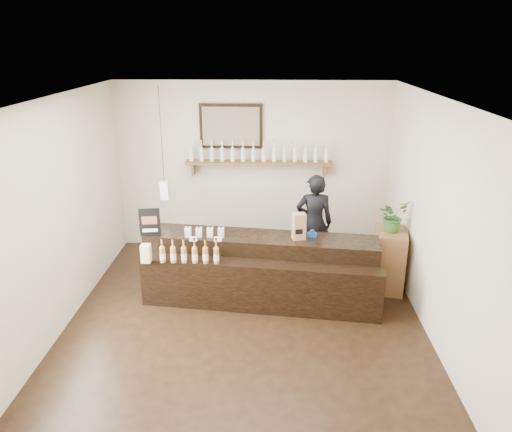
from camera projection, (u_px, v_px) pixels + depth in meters
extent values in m
plane|color=black|center=(245.00, 320.00, 6.42)|extent=(5.00, 5.00, 0.00)
plane|color=beige|center=(253.00, 167.00, 8.30)|extent=(4.50, 0.00, 4.50)
plane|color=beige|center=(225.00, 336.00, 3.60)|extent=(4.50, 0.00, 4.50)
plane|color=beige|center=(59.00, 216.00, 6.02)|extent=(0.00, 5.00, 5.00)
plane|color=beige|center=(435.00, 220.00, 5.88)|extent=(0.00, 5.00, 5.00)
plane|color=white|center=(243.00, 98.00, 5.48)|extent=(5.00, 5.00, 0.00)
cube|color=brown|center=(259.00, 163.00, 8.14)|extent=(2.40, 0.25, 0.04)
cube|color=brown|center=(193.00, 169.00, 8.24)|extent=(0.04, 0.20, 0.20)
cube|color=brown|center=(324.00, 170.00, 8.18)|extent=(0.04, 0.20, 0.20)
cube|color=black|center=(231.00, 126.00, 8.05)|extent=(1.02, 0.04, 0.72)
cube|color=#43382B|center=(231.00, 126.00, 8.03)|extent=(0.92, 0.01, 0.62)
cube|color=white|center=(165.00, 190.00, 7.55)|extent=(0.12, 0.12, 0.28)
cylinder|color=black|center=(161.00, 135.00, 7.26)|extent=(0.01, 0.01, 1.41)
cylinder|color=silver|center=(191.00, 155.00, 8.14)|extent=(0.07, 0.07, 0.20)
cone|color=silver|center=(191.00, 147.00, 8.09)|extent=(0.07, 0.07, 0.05)
cylinder|color=silver|center=(191.00, 144.00, 8.07)|extent=(0.02, 0.02, 0.07)
cylinder|color=gold|center=(191.00, 141.00, 8.06)|extent=(0.03, 0.03, 0.02)
cylinder|color=white|center=(191.00, 156.00, 8.14)|extent=(0.07, 0.07, 0.09)
cylinder|color=silver|center=(202.00, 155.00, 8.13)|extent=(0.07, 0.07, 0.20)
cone|color=silver|center=(201.00, 147.00, 8.09)|extent=(0.07, 0.07, 0.05)
cylinder|color=silver|center=(201.00, 144.00, 8.07)|extent=(0.02, 0.02, 0.07)
cylinder|color=gold|center=(201.00, 141.00, 8.05)|extent=(0.03, 0.03, 0.02)
cylinder|color=white|center=(202.00, 156.00, 8.14)|extent=(0.07, 0.07, 0.09)
cylinder|color=silver|center=(212.00, 155.00, 8.12)|extent=(0.07, 0.07, 0.20)
cone|color=silver|center=(212.00, 147.00, 8.08)|extent=(0.07, 0.07, 0.05)
cylinder|color=silver|center=(212.00, 144.00, 8.06)|extent=(0.02, 0.02, 0.07)
cylinder|color=gold|center=(212.00, 141.00, 8.05)|extent=(0.03, 0.03, 0.02)
cylinder|color=white|center=(212.00, 156.00, 8.13)|extent=(0.07, 0.07, 0.09)
cylinder|color=silver|center=(222.00, 155.00, 8.12)|extent=(0.07, 0.07, 0.20)
cone|color=silver|center=(222.00, 148.00, 8.08)|extent=(0.07, 0.07, 0.05)
cylinder|color=silver|center=(222.00, 144.00, 8.06)|extent=(0.02, 0.02, 0.07)
cylinder|color=gold|center=(222.00, 141.00, 8.04)|extent=(0.03, 0.03, 0.02)
cylinder|color=white|center=(222.00, 156.00, 8.13)|extent=(0.07, 0.07, 0.09)
cylinder|color=silver|center=(233.00, 155.00, 8.11)|extent=(0.07, 0.07, 0.20)
cone|color=silver|center=(233.00, 148.00, 8.07)|extent=(0.07, 0.07, 0.05)
cylinder|color=silver|center=(232.00, 144.00, 8.05)|extent=(0.02, 0.02, 0.07)
cylinder|color=gold|center=(232.00, 141.00, 8.03)|extent=(0.03, 0.03, 0.02)
cylinder|color=white|center=(233.00, 157.00, 8.12)|extent=(0.07, 0.07, 0.09)
cylinder|color=silver|center=(243.00, 155.00, 8.11)|extent=(0.07, 0.07, 0.20)
cone|color=silver|center=(243.00, 148.00, 8.07)|extent=(0.07, 0.07, 0.05)
cylinder|color=silver|center=(243.00, 144.00, 8.05)|extent=(0.02, 0.02, 0.07)
cylinder|color=gold|center=(243.00, 141.00, 8.03)|extent=(0.03, 0.03, 0.02)
cylinder|color=white|center=(243.00, 157.00, 8.12)|extent=(0.07, 0.07, 0.09)
cylinder|color=silver|center=(253.00, 155.00, 8.10)|extent=(0.07, 0.07, 0.20)
cone|color=silver|center=(253.00, 148.00, 8.06)|extent=(0.07, 0.07, 0.05)
cylinder|color=silver|center=(253.00, 144.00, 8.04)|extent=(0.02, 0.02, 0.07)
cylinder|color=gold|center=(253.00, 141.00, 8.02)|extent=(0.03, 0.03, 0.02)
cylinder|color=white|center=(253.00, 157.00, 8.11)|extent=(0.07, 0.07, 0.09)
cylinder|color=silver|center=(264.00, 156.00, 8.10)|extent=(0.07, 0.07, 0.20)
cone|color=silver|center=(264.00, 148.00, 8.05)|extent=(0.07, 0.07, 0.05)
cylinder|color=silver|center=(264.00, 144.00, 8.03)|extent=(0.02, 0.02, 0.07)
cylinder|color=gold|center=(264.00, 141.00, 8.02)|extent=(0.03, 0.03, 0.02)
cylinder|color=white|center=(264.00, 157.00, 8.10)|extent=(0.07, 0.07, 0.09)
cylinder|color=silver|center=(274.00, 156.00, 8.09)|extent=(0.07, 0.07, 0.20)
cone|color=silver|center=(274.00, 148.00, 8.05)|extent=(0.07, 0.07, 0.05)
cylinder|color=silver|center=(274.00, 144.00, 8.03)|extent=(0.02, 0.02, 0.07)
cylinder|color=gold|center=(274.00, 141.00, 8.01)|extent=(0.03, 0.03, 0.02)
cylinder|color=white|center=(274.00, 157.00, 8.10)|extent=(0.07, 0.07, 0.09)
cylinder|color=silver|center=(285.00, 156.00, 8.09)|extent=(0.07, 0.07, 0.20)
cone|color=silver|center=(285.00, 148.00, 8.04)|extent=(0.07, 0.07, 0.05)
cylinder|color=silver|center=(285.00, 144.00, 8.02)|extent=(0.02, 0.02, 0.07)
cylinder|color=gold|center=(285.00, 141.00, 8.01)|extent=(0.03, 0.03, 0.02)
cylinder|color=white|center=(285.00, 157.00, 8.09)|extent=(0.07, 0.07, 0.09)
cylinder|color=silver|center=(295.00, 156.00, 8.08)|extent=(0.07, 0.07, 0.20)
cone|color=silver|center=(295.00, 148.00, 8.04)|extent=(0.07, 0.07, 0.05)
cylinder|color=silver|center=(295.00, 144.00, 8.02)|extent=(0.02, 0.02, 0.07)
cylinder|color=gold|center=(295.00, 141.00, 8.00)|extent=(0.03, 0.03, 0.02)
cylinder|color=white|center=(295.00, 157.00, 8.09)|extent=(0.07, 0.07, 0.09)
cylinder|color=silver|center=(306.00, 156.00, 8.08)|extent=(0.07, 0.07, 0.20)
cone|color=silver|center=(306.00, 148.00, 8.03)|extent=(0.07, 0.07, 0.05)
cylinder|color=silver|center=(306.00, 144.00, 8.01)|extent=(0.02, 0.02, 0.07)
cylinder|color=gold|center=(306.00, 142.00, 8.00)|extent=(0.03, 0.03, 0.02)
cylinder|color=white|center=(305.00, 157.00, 8.08)|extent=(0.07, 0.07, 0.09)
cylinder|color=silver|center=(316.00, 156.00, 8.07)|extent=(0.07, 0.07, 0.20)
cone|color=silver|center=(316.00, 148.00, 8.03)|extent=(0.07, 0.07, 0.05)
cylinder|color=silver|center=(316.00, 144.00, 8.01)|extent=(0.02, 0.02, 0.07)
cylinder|color=gold|center=(317.00, 142.00, 7.99)|extent=(0.03, 0.03, 0.02)
cylinder|color=white|center=(316.00, 157.00, 8.08)|extent=(0.07, 0.07, 0.09)
cylinder|color=silver|center=(326.00, 156.00, 8.06)|extent=(0.07, 0.07, 0.20)
cone|color=silver|center=(327.00, 148.00, 8.02)|extent=(0.07, 0.07, 0.05)
cylinder|color=silver|center=(327.00, 145.00, 8.00)|extent=(0.02, 0.02, 0.07)
cylinder|color=gold|center=(327.00, 142.00, 7.99)|extent=(0.03, 0.03, 0.02)
cylinder|color=white|center=(326.00, 157.00, 8.07)|extent=(0.07, 0.07, 0.09)
cube|color=black|center=(261.00, 265.00, 6.92)|extent=(3.22, 0.94, 0.89)
cube|color=black|center=(260.00, 287.00, 6.56)|extent=(3.19, 0.66, 0.67)
cube|color=white|center=(193.00, 239.00, 6.60)|extent=(0.10, 0.04, 0.05)
cube|color=white|center=(218.00, 239.00, 6.59)|extent=(0.10, 0.04, 0.05)
cube|color=#DACE85|center=(146.00, 258.00, 6.48)|extent=(0.12, 0.12, 0.12)
cube|color=#DACE85|center=(146.00, 249.00, 6.44)|extent=(0.12, 0.12, 0.12)
cube|color=silver|center=(188.00, 232.00, 6.74)|extent=(0.08, 0.08, 0.13)
cube|color=beige|center=(188.00, 233.00, 6.70)|extent=(0.07, 0.00, 0.06)
cylinder|color=black|center=(188.00, 227.00, 6.72)|extent=(0.02, 0.02, 0.03)
cube|color=silver|center=(199.00, 232.00, 6.74)|extent=(0.08, 0.08, 0.13)
cube|color=beige|center=(199.00, 233.00, 6.70)|extent=(0.07, 0.00, 0.06)
cylinder|color=black|center=(199.00, 227.00, 6.71)|extent=(0.02, 0.02, 0.03)
cube|color=silver|center=(210.00, 232.00, 6.73)|extent=(0.08, 0.08, 0.13)
cube|color=beige|center=(210.00, 234.00, 6.69)|extent=(0.07, 0.00, 0.06)
cylinder|color=black|center=(210.00, 227.00, 6.71)|extent=(0.02, 0.02, 0.03)
cube|color=silver|center=(221.00, 232.00, 6.73)|extent=(0.08, 0.08, 0.13)
cube|color=beige|center=(221.00, 234.00, 6.69)|extent=(0.07, 0.00, 0.06)
cylinder|color=black|center=(221.00, 227.00, 6.70)|extent=(0.02, 0.02, 0.03)
cylinder|color=olive|center=(163.00, 255.00, 6.46)|extent=(0.07, 0.07, 0.20)
cone|color=olive|center=(162.00, 246.00, 6.41)|extent=(0.07, 0.07, 0.05)
cylinder|color=olive|center=(162.00, 242.00, 6.39)|extent=(0.02, 0.02, 0.07)
cylinder|color=black|center=(161.00, 238.00, 6.38)|extent=(0.03, 0.03, 0.02)
cylinder|color=white|center=(163.00, 256.00, 6.46)|extent=(0.07, 0.07, 0.09)
cylinder|color=olive|center=(173.00, 255.00, 6.45)|extent=(0.07, 0.07, 0.20)
cone|color=olive|center=(173.00, 246.00, 6.41)|extent=(0.07, 0.07, 0.05)
cylinder|color=olive|center=(172.00, 242.00, 6.39)|extent=(0.02, 0.02, 0.07)
cylinder|color=black|center=(172.00, 238.00, 6.37)|extent=(0.03, 0.03, 0.02)
cylinder|color=white|center=(173.00, 256.00, 6.46)|extent=(0.07, 0.07, 0.09)
cylinder|color=olive|center=(184.00, 255.00, 6.45)|extent=(0.07, 0.07, 0.20)
cone|color=olive|center=(184.00, 246.00, 6.41)|extent=(0.07, 0.07, 0.05)
cylinder|color=olive|center=(183.00, 242.00, 6.39)|extent=(0.02, 0.02, 0.07)
cylinder|color=black|center=(183.00, 238.00, 6.37)|extent=(0.03, 0.03, 0.02)
cylinder|color=white|center=(184.00, 257.00, 6.46)|extent=(0.07, 0.07, 0.09)
cylinder|color=olive|center=(195.00, 255.00, 6.44)|extent=(0.07, 0.07, 0.20)
cone|color=olive|center=(194.00, 246.00, 6.40)|extent=(0.07, 0.07, 0.05)
cylinder|color=olive|center=(194.00, 242.00, 6.38)|extent=(0.02, 0.02, 0.07)
cylinder|color=black|center=(194.00, 239.00, 6.36)|extent=(0.03, 0.03, 0.02)
cylinder|color=white|center=(195.00, 257.00, 6.45)|extent=(0.07, 0.07, 0.09)
cylinder|color=olive|center=(206.00, 255.00, 6.44)|extent=(0.07, 0.07, 0.20)
cone|color=olive|center=(205.00, 246.00, 6.40)|extent=(0.07, 0.07, 0.05)
cylinder|color=olive|center=(205.00, 242.00, 6.38)|extent=(0.02, 0.02, 0.07)
cylinder|color=black|center=(205.00, 239.00, 6.36)|extent=(0.03, 0.03, 0.02)
cylinder|color=white|center=(206.00, 257.00, 6.45)|extent=(0.07, 0.07, 0.09)
cylinder|color=olive|center=(216.00, 256.00, 6.43)|extent=(0.07, 0.07, 0.20)
cone|color=olive|center=(216.00, 247.00, 6.39)|extent=(0.07, 0.07, 0.05)
cylinder|color=olive|center=(216.00, 242.00, 6.37)|extent=(0.02, 0.02, 0.07)
cylinder|color=black|center=(216.00, 239.00, 6.36)|extent=(0.03, 0.03, 0.02)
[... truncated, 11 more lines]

